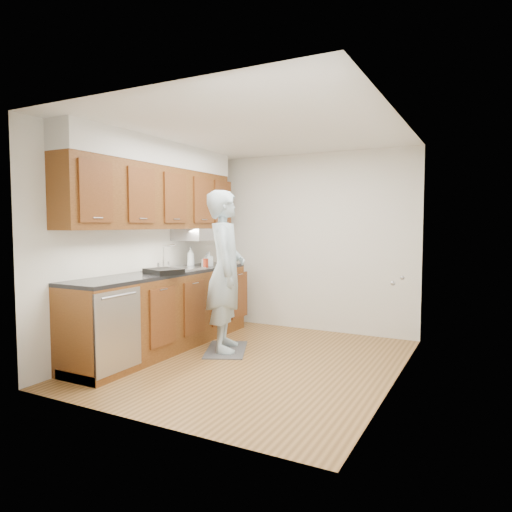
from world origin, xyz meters
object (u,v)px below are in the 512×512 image
(soap_bottle_b, at_px, (209,259))
(soda_can, at_px, (206,264))
(soap_bottle_a, at_px, (191,257))
(soap_bottle_c, at_px, (207,259))
(person, at_px, (226,260))
(steel_can, at_px, (204,263))
(dish_rack, at_px, (164,271))

(soap_bottle_b, distance_m, soda_can, 0.33)
(soap_bottle_a, relative_size, soap_bottle_c, 1.60)
(person, bearing_deg, soap_bottle_c, 19.25)
(person, height_order, soda_can, person)
(soap_bottle_a, distance_m, steel_can, 0.25)
(soap_bottle_c, bearing_deg, soap_bottle_b, -43.44)
(person, relative_size, soap_bottle_c, 12.78)
(steel_can, bearing_deg, dish_rack, -90.25)
(person, distance_m, soda_can, 0.57)
(soap_bottle_c, height_order, dish_rack, soap_bottle_c)
(dish_rack, bearing_deg, steel_can, 109.82)
(soap_bottle_c, height_order, steel_can, soap_bottle_c)
(soap_bottle_b, height_order, dish_rack, soap_bottle_b)
(person, bearing_deg, steel_can, 31.46)
(soap_bottle_c, relative_size, steel_can, 1.42)
(soap_bottle_a, distance_m, soda_can, 0.30)
(steel_can, height_order, dish_rack, steel_can)
(soap_bottle_b, height_order, steel_can, soap_bottle_b)
(soda_can, height_order, steel_can, soda_can)
(person, distance_m, soap_bottle_b, 0.86)
(steel_can, relative_size, dish_rack, 0.30)
(steel_can, bearing_deg, soap_bottle_a, 169.56)
(soap_bottle_b, xyz_separation_m, steel_can, (0.09, -0.27, -0.04))
(soap_bottle_a, xyz_separation_m, soap_bottle_b, (0.14, 0.23, -0.03))
(soap_bottle_c, bearing_deg, steel_can, -62.26)
(person, xyz_separation_m, soap_bottle_a, (-0.76, 0.36, -0.01))
(soap_bottle_a, distance_m, soap_bottle_c, 0.32)
(soap_bottle_b, xyz_separation_m, soda_can, (0.14, -0.30, -0.04))
(person, distance_m, dish_rack, 0.73)
(person, height_order, dish_rack, person)
(dish_rack, bearing_deg, soda_can, 106.51)
(soap_bottle_b, xyz_separation_m, dish_rack, (0.09, -1.08, -0.07))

